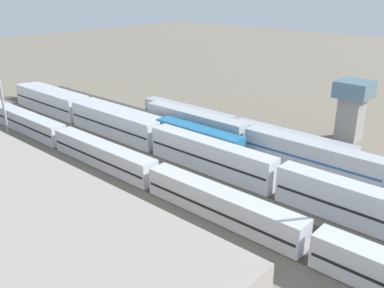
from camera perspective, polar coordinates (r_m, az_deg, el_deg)
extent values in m
plane|color=#756B5B|center=(67.39, 3.89, -3.14)|extent=(400.00, 400.00, 0.00)
cube|color=#3D3833|center=(76.87, 9.68, -0.23)|extent=(140.00, 2.80, 0.12)
cube|color=#3D3833|center=(72.96, 7.55, -1.29)|extent=(140.00, 2.80, 0.12)
cube|color=#3D3833|center=(69.19, 5.18, -2.46)|extent=(140.00, 2.80, 0.12)
cube|color=#4C443D|center=(65.58, 2.53, -3.76)|extent=(140.00, 2.80, 0.12)
cube|color=#3D3833|center=(62.16, -0.42, -5.20)|extent=(140.00, 2.80, 0.12)
cube|color=#3D3833|center=(58.98, -3.72, -6.79)|extent=(140.00, 2.80, 0.12)
cube|color=#B7BABF|center=(66.60, 16.06, -1.81)|extent=(23.00, 3.00, 5.00)
cube|color=#285193|center=(66.55, 16.07, -1.72)|extent=(22.40, 3.06, 0.36)
cube|color=#B7BABF|center=(79.17, 0.32, 2.68)|extent=(23.00, 3.00, 5.00)
cube|color=#285193|center=(79.25, 0.32, 2.53)|extent=(22.40, 3.06, 0.36)
cube|color=#1E6B9E|center=(72.36, 0.87, 0.63)|extent=(18.00, 3.00, 4.40)
cube|color=silver|center=(87.51, -9.90, 3.75)|extent=(23.00, 3.00, 3.80)
cube|color=maroon|center=(87.56, -9.90, 3.64)|extent=(22.40, 3.06, 0.36)
cube|color=silver|center=(107.01, -18.07, 6.18)|extent=(23.00, 3.00, 3.80)
cube|color=maroon|center=(107.13, -18.04, 5.94)|extent=(22.40, 3.06, 0.36)
cube|color=silver|center=(52.18, 4.00, -8.30)|extent=(23.00, 3.00, 3.80)
cube|color=black|center=(52.28, 3.99, -8.50)|extent=(22.40, 3.06, 0.36)
cube|color=silver|center=(68.19, -12.18, -1.45)|extent=(23.00, 3.00, 3.80)
cube|color=black|center=(68.22, -12.17, -1.52)|extent=(22.40, 3.06, 0.36)
cube|color=silver|center=(88.02, -21.59, 2.66)|extent=(23.00, 3.00, 3.80)
cube|color=black|center=(87.98, -21.61, 2.75)|extent=(22.40, 3.06, 0.36)
cube|color=silver|center=(54.15, 22.83, -8.17)|extent=(23.00, 3.00, 5.00)
cube|color=black|center=(54.23, 22.80, -8.34)|extent=(22.40, 3.06, 0.36)
cube|color=silver|center=(64.61, 2.50, -1.68)|extent=(23.00, 3.00, 5.00)
cube|color=black|center=(64.61, 2.50, -1.68)|extent=(22.40, 3.06, 0.36)
cube|color=silver|center=(81.17, -10.78, 2.76)|extent=(23.00, 3.00, 5.00)
cube|color=black|center=(81.18, -10.78, 2.75)|extent=(22.40, 3.06, 0.36)
cube|color=silver|center=(100.86, -19.28, 5.53)|extent=(23.00, 3.00, 5.00)
cube|color=black|center=(100.86, -19.28, 5.55)|extent=(22.40, 3.06, 0.36)
cube|color=#A8AAB2|center=(73.65, 13.34, 0.16)|extent=(23.00, 3.00, 3.80)
cube|color=#285193|center=(73.83, 13.31, -0.21)|extent=(22.40, 3.06, 0.36)
cube|color=#A8AAB2|center=(87.00, -0.65, 3.96)|extent=(23.00, 3.00, 3.80)
cube|color=#285193|center=(87.13, -0.65, 3.68)|extent=(22.40, 3.06, 0.36)
cube|color=gray|center=(83.22, 20.92, 3.28)|extent=(4.00, 4.00, 8.28)
cube|color=slate|center=(81.82, 21.43, 7.04)|extent=(6.00, 6.00, 3.00)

